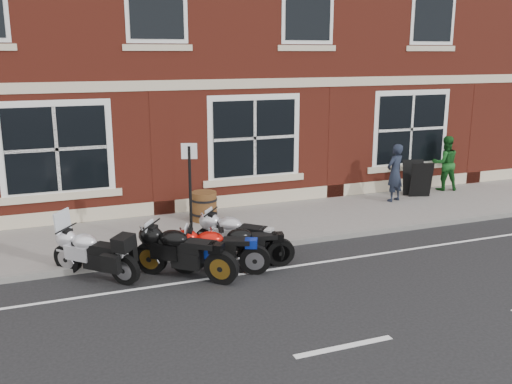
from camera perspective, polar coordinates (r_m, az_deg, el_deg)
ground at (r=11.15m, az=1.03°, el=-8.25°), size 80.00×80.00×0.00m
sidewalk at (r=13.79m, az=-3.71°, el=-3.65°), size 30.00×3.00×0.12m
kerb at (r=12.37m, az=-1.47°, el=-5.70°), size 30.00×0.16×0.12m
moto_touring_silver at (r=11.25m, az=-15.95°, el=-5.75°), size 1.45×1.50×1.29m
moto_sport_red at (r=11.08m, az=-3.81°, el=-5.67°), size 1.82×0.90×0.87m
moto_sport_black at (r=10.88m, az=-7.25°, el=-5.82°), size 1.69×1.52×0.96m
moto_sport_silver at (r=11.81m, az=-1.81°, el=-4.28°), size 1.53×1.52×0.91m
moto_naked_black at (r=11.32m, az=-1.01°, el=-5.28°), size 1.87×0.46×0.85m
pedestrian_left at (r=16.33m, az=13.72°, el=1.88°), size 0.68×0.56×1.62m
pedestrian_right at (r=18.11m, az=18.39°, el=2.76°), size 0.94×0.82×1.64m
a_board_sign at (r=17.13m, az=15.82°, el=1.30°), size 0.72×0.58×1.04m
barrel_planter at (r=14.17m, az=-5.20°, el=-1.42°), size 0.65×0.65×0.73m
parking_sign at (r=11.80m, az=-6.60°, el=0.24°), size 0.31×0.13×2.29m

